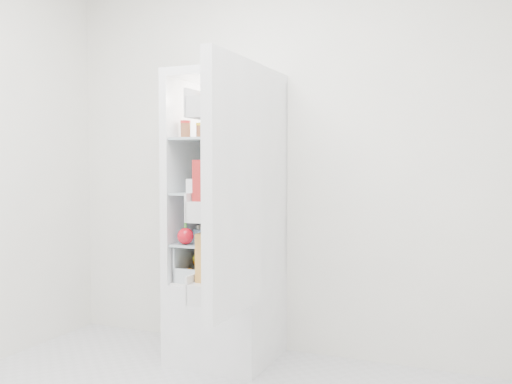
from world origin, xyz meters
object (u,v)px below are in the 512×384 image
at_px(red_cabbage, 228,227).
at_px(fridge_door, 229,191).
at_px(refrigerator, 229,253).
at_px(mushroom_bowl, 204,234).

xyz_separation_m(red_cabbage, fridge_door, (0.27, -0.56, 0.25)).
bearing_deg(red_cabbage, refrigerator, 111.10).
distance_m(refrigerator, mushroom_bowl, 0.20).
xyz_separation_m(refrigerator, mushroom_bowl, (-0.17, -0.03, 0.11)).
bearing_deg(fridge_door, refrigerator, 25.00).
bearing_deg(fridge_door, mushroom_bowl, 37.41).
xyz_separation_m(refrigerator, fridge_door, (0.30, -0.64, 0.43)).
bearing_deg(mushroom_bowl, red_cabbage, -13.66).
relative_size(refrigerator, mushroom_bowl, 12.94).
relative_size(refrigerator, red_cabbage, 9.43).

